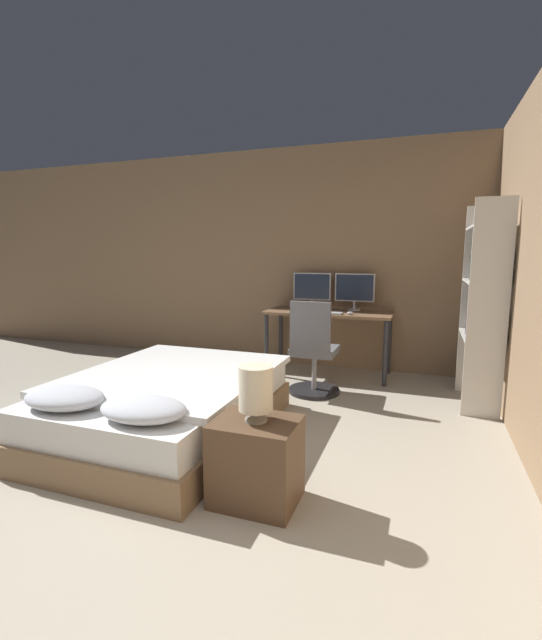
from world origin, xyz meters
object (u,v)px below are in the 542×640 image
(bed, at_px, (167,405))
(bookshelf, at_px, (484,298))
(monitor_right, at_px, (355,289))
(bedside_lamp, at_px, (256,389))
(nightstand, at_px, (256,461))
(monitor_left, at_px, (312,288))
(computer_mouse, at_px, (350,313))
(keyboard, at_px, (325,313))
(desk, at_px, (329,319))
(office_chair, at_px, (313,358))

(bed, relative_size, bookshelf, 1.03)
(monitor_right, bearing_deg, bedside_lamp, -91.56)
(bed, distance_m, nightstand, 1.17)
(bed, bearing_deg, monitor_left, 76.63)
(monitor_right, bearing_deg, bed, -114.62)
(monitor_left, relative_size, monitor_right, 1.00)
(monitor_right, xyz_separation_m, computer_mouse, (0.02, -0.42, -0.23))
(bed, distance_m, bookshelf, 2.91)
(nightstand, bearing_deg, monitor_right, 88.44)
(monitor_left, height_order, bookshelf, bookshelf)
(monitor_right, height_order, bookshelf, bookshelf)
(bedside_lamp, bearing_deg, monitor_right, 88.44)
(nightstand, distance_m, bookshelf, 2.65)
(bed, xyz_separation_m, monitor_right, (1.07, 2.34, 0.75))
(bed, bearing_deg, keyboard, 67.00)
(nightstand, xyz_separation_m, monitor_right, (0.08, 2.95, 0.75))
(desk, xyz_separation_m, keyboard, (0.00, -0.21, 0.10))
(monitor_left, xyz_separation_m, office_chair, (0.28, -1.00, -0.61))
(monitor_left, bearing_deg, bookshelf, -24.58)
(bed, distance_m, office_chair, 1.59)
(office_chair, bearing_deg, bookshelf, 6.49)
(computer_mouse, bearing_deg, keyboard, 180.00)
(keyboard, bearing_deg, monitor_right, 58.54)
(bed, relative_size, monitor_right, 4.15)
(bed, relative_size, office_chair, 2.00)
(bedside_lamp, xyz_separation_m, monitor_right, (0.08, 2.95, 0.32))
(bedside_lamp, distance_m, office_chair, 1.98)
(bed, relative_size, keyboard, 4.98)
(monitor_right, bearing_deg, office_chair, -103.54)
(monitor_right, relative_size, keyboard, 1.20)
(nightstand, bearing_deg, computer_mouse, 87.62)
(desk, bearing_deg, office_chair, -88.70)
(nightstand, relative_size, desk, 0.33)
(nightstand, bearing_deg, bedside_lamp, 180.00)
(office_chair, relative_size, bookshelf, 0.51)
(keyboard, xyz_separation_m, office_chair, (0.02, -0.58, -0.38))
(bedside_lamp, relative_size, keyboard, 0.82)
(nightstand, bearing_deg, monitor_left, 98.40)
(bookshelf, bearing_deg, keyboard, 165.39)
(monitor_left, bearing_deg, nightstand, -81.60)
(bed, distance_m, bedside_lamp, 1.24)
(computer_mouse, xyz_separation_m, bookshelf, (1.26, -0.40, 0.25))
(bed, bearing_deg, computer_mouse, 60.24)
(bed, bearing_deg, nightstand, -31.51)
(computer_mouse, xyz_separation_m, office_chair, (-0.27, -0.58, -0.39))
(monitor_left, bearing_deg, office_chair, -74.55)
(office_chair, bearing_deg, keyboard, 91.77)
(desk, xyz_separation_m, bookshelf, (1.55, -0.61, 0.36))
(keyboard, xyz_separation_m, computer_mouse, (0.28, 0.00, 0.01))
(keyboard, bearing_deg, nightstand, -85.98)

